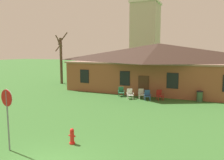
{
  "coord_description": "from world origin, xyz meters",
  "views": [
    {
      "loc": [
        5.52,
        -6.16,
        4.52
      ],
      "look_at": [
        -1.17,
        9.19,
        2.37
      ],
      "focal_mm": 35.64,
      "sensor_mm": 36.0,
      "label": 1
    }
  ],
  "objects_px": {
    "lawn_chair_by_porch": "(121,91)",
    "fire_hydrant": "(72,136)",
    "stop_sign": "(7,107)",
    "lawn_chair_middle": "(147,95)",
    "lawn_chair_near_door": "(130,94)",
    "lawn_chair_left_end": "(141,94)",
    "lawn_chair_right_end": "(160,95)",
    "trash_bin": "(200,96)"
  },
  "relations": [
    {
      "from": "stop_sign",
      "to": "lawn_chair_middle",
      "type": "xyz_separation_m",
      "value": [
        3.1,
        12.97,
        -1.54
      ]
    },
    {
      "from": "lawn_chair_near_door",
      "to": "trash_bin",
      "type": "relative_size",
      "value": 0.98
    },
    {
      "from": "lawn_chair_right_end",
      "to": "trash_bin",
      "type": "bearing_deg",
      "value": 11.24
    },
    {
      "from": "lawn_chair_left_end",
      "to": "lawn_chair_middle",
      "type": "height_order",
      "value": "same"
    },
    {
      "from": "lawn_chair_by_porch",
      "to": "fire_hydrant",
      "type": "relative_size",
      "value": 1.21
    },
    {
      "from": "lawn_chair_near_door",
      "to": "lawn_chair_middle",
      "type": "height_order",
      "value": "same"
    },
    {
      "from": "lawn_chair_by_porch",
      "to": "trash_bin",
      "type": "relative_size",
      "value": 0.98
    },
    {
      "from": "fire_hydrant",
      "to": "trash_bin",
      "type": "height_order",
      "value": "trash_bin"
    },
    {
      "from": "lawn_chair_near_door",
      "to": "fire_hydrant",
      "type": "distance_m",
      "value": 11.18
    },
    {
      "from": "lawn_chair_by_porch",
      "to": "lawn_chair_middle",
      "type": "distance_m",
      "value": 3.0
    },
    {
      "from": "stop_sign",
      "to": "fire_hydrant",
      "type": "height_order",
      "value": "stop_sign"
    },
    {
      "from": "lawn_chair_left_end",
      "to": "lawn_chair_right_end",
      "type": "bearing_deg",
      "value": 4.29
    },
    {
      "from": "fire_hydrant",
      "to": "trash_bin",
      "type": "bearing_deg",
      "value": 66.69
    },
    {
      "from": "lawn_chair_near_door",
      "to": "lawn_chair_right_end",
      "type": "height_order",
      "value": "same"
    },
    {
      "from": "stop_sign",
      "to": "fire_hydrant",
      "type": "bearing_deg",
      "value": 38.25
    },
    {
      "from": "stop_sign",
      "to": "lawn_chair_left_end",
      "type": "height_order",
      "value": "stop_sign"
    },
    {
      "from": "lawn_chair_right_end",
      "to": "fire_hydrant",
      "type": "bearing_deg",
      "value": -99.12
    },
    {
      "from": "lawn_chair_left_end",
      "to": "lawn_chair_middle",
      "type": "relative_size",
      "value": 1.0
    },
    {
      "from": "lawn_chair_middle",
      "to": "trash_bin",
      "type": "relative_size",
      "value": 0.98
    },
    {
      "from": "fire_hydrant",
      "to": "lawn_chair_left_end",
      "type": "bearing_deg",
      "value": 89.25
    },
    {
      "from": "lawn_chair_by_porch",
      "to": "lawn_chair_near_door",
      "type": "relative_size",
      "value": 1.0
    },
    {
      "from": "stop_sign",
      "to": "lawn_chair_middle",
      "type": "bearing_deg",
      "value": 76.55
    },
    {
      "from": "lawn_chair_middle",
      "to": "stop_sign",
      "type": "bearing_deg",
      "value": -103.45
    },
    {
      "from": "stop_sign",
      "to": "lawn_chair_middle",
      "type": "distance_m",
      "value": 13.42
    },
    {
      "from": "fire_hydrant",
      "to": "lawn_chair_by_porch",
      "type": "bearing_deg",
      "value": 99.74
    },
    {
      "from": "lawn_chair_by_porch",
      "to": "lawn_chair_right_end",
      "type": "relative_size",
      "value": 1.0
    },
    {
      "from": "fire_hydrant",
      "to": "lawn_chair_near_door",
      "type": "bearing_deg",
      "value": 94.3
    },
    {
      "from": "stop_sign",
      "to": "trash_bin",
      "type": "height_order",
      "value": "stop_sign"
    },
    {
      "from": "lawn_chair_near_door",
      "to": "lawn_chair_right_end",
      "type": "xyz_separation_m",
      "value": [
        2.73,
        0.64,
        0.0
      ]
    },
    {
      "from": "stop_sign",
      "to": "trash_bin",
      "type": "bearing_deg",
      "value": 61.87
    },
    {
      "from": "lawn_chair_left_end",
      "to": "lawn_chair_near_door",
      "type": "bearing_deg",
      "value": -152.64
    },
    {
      "from": "lawn_chair_middle",
      "to": "lawn_chair_left_end",
      "type": "bearing_deg",
      "value": 147.46
    },
    {
      "from": "stop_sign",
      "to": "lawn_chair_near_door",
      "type": "xyz_separation_m",
      "value": [
        1.4,
        12.91,
        -1.54
      ]
    },
    {
      "from": "lawn_chair_near_door",
      "to": "trash_bin",
      "type": "bearing_deg",
      "value": 12.12
    },
    {
      "from": "lawn_chair_left_end",
      "to": "lawn_chair_by_porch",
      "type": "bearing_deg",
      "value": 173.3
    },
    {
      "from": "lawn_chair_by_porch",
      "to": "lawn_chair_near_door",
      "type": "height_order",
      "value": "same"
    },
    {
      "from": "lawn_chair_middle",
      "to": "lawn_chair_right_end",
      "type": "bearing_deg",
      "value": 29.59
    },
    {
      "from": "lawn_chair_near_door",
      "to": "lawn_chair_right_end",
      "type": "relative_size",
      "value": 1.0
    },
    {
      "from": "lawn_chair_right_end",
      "to": "lawn_chair_left_end",
      "type": "bearing_deg",
      "value": -175.71
    },
    {
      "from": "stop_sign",
      "to": "lawn_chair_near_door",
      "type": "distance_m",
      "value": 13.08
    },
    {
      "from": "lawn_chair_near_door",
      "to": "fire_hydrant",
      "type": "xyz_separation_m",
      "value": [
        0.84,
        -11.14,
        -0.12
      ]
    },
    {
      "from": "lawn_chair_left_end",
      "to": "fire_hydrant",
      "type": "xyz_separation_m",
      "value": [
        -0.15,
        -11.66,
        -0.12
      ]
    }
  ]
}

